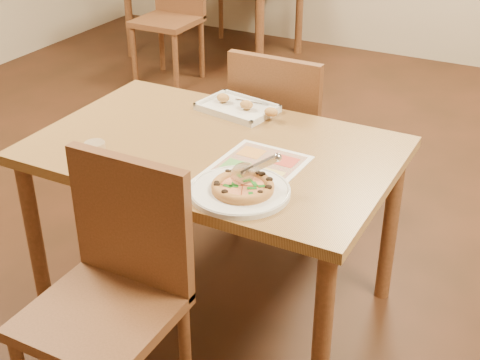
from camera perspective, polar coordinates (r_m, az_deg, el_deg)
The scene contains 10 objects.
dining_table at distance 2.47m, azimuth -2.23°, elevation 1.18°, with size 1.30×0.85×0.72m.
chair_near at distance 2.08m, azimuth -10.51°, elevation -7.36°, with size 0.42×0.42×0.47m.
chair_far at distance 2.98m, azimuth 3.57°, elevation 4.78°, with size 0.42×0.42×0.47m.
bg_chair_near at distance 5.04m, azimuth -5.72°, elevation 14.85°, with size 0.42×0.42×0.47m.
plate at distance 2.11m, azimuth 0.00°, elevation -0.98°, with size 0.32×0.32×0.02m, color silver.
pizza at distance 2.10m, azimuth 0.23°, elevation -0.58°, with size 0.20×0.20×0.03m.
pizza_cutter at distance 2.08m, azimuth 1.23°, elevation 1.00°, with size 0.12×0.12×0.09m.
appetizer_tray at distance 2.71m, azimuth -0.07°, elevation 6.16°, with size 0.36×0.25×0.06m.
glass_tumbler at distance 2.32m, azimuth -12.19°, elevation 2.05°, with size 0.07×0.07×0.09m.
menu at distance 2.25m, azimuth 1.05°, elevation 0.82°, with size 0.28×0.40×0.01m, color white.
Camera 1 is at (1.10, -1.88, 1.78)m, focal length 50.00 mm.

